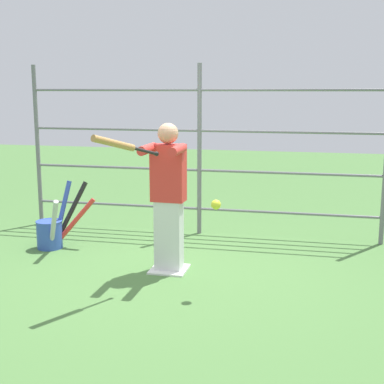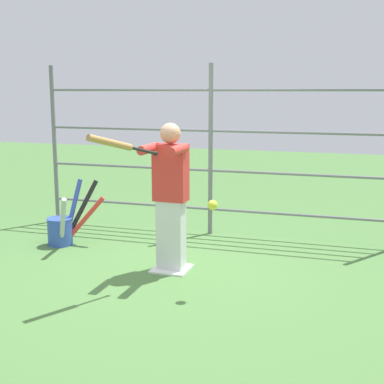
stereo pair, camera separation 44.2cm
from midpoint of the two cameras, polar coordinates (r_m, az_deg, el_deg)
name	(u,v)px [view 2 (the right image)]	position (r m, az deg, el deg)	size (l,w,h in m)	color
ground_plane	(171,269)	(6.02, -0.09, -8.29)	(24.00, 24.00, 0.00)	#4C7A3D
home_plate	(171,269)	(6.02, -0.09, -8.20)	(0.40, 0.40, 0.02)	white
fence_backstop	(211,151)	(7.27, 3.74, 4.42)	(4.89, 0.06, 2.32)	slate
batter	(170,192)	(5.78, -0.14, -0.06)	(0.42, 0.55, 1.63)	silver
baseball_bat_swinging	(116,144)	(4.99, -5.58, 5.10)	(0.43, 0.74, 0.26)	black
softball_in_flight	(213,205)	(5.11, 4.69, -1.42)	(0.10, 0.10, 0.10)	yellow
bat_bucket	(64,227)	(7.03, -11.79, -3.73)	(0.72, 0.76, 0.84)	#3351B2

